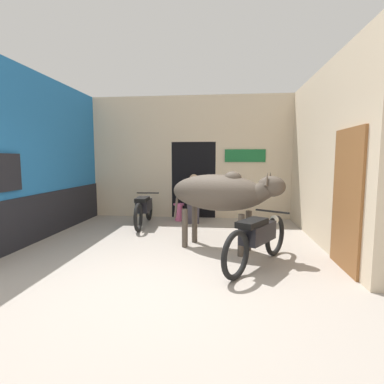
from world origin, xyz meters
The scene contains 9 objects.
ground_plane centered at (0.00, 0.00, 0.00)m, with size 30.00×30.00×0.00m, color #9E9389.
wall_left_shopfront centered at (-2.83, 2.25, 1.62)m, with size 0.25×4.52×3.35m.
wall_back_with_doorway centered at (0.04, 4.77, 1.45)m, with size 5.49×0.93×3.35m.
wall_right_with_door centered at (2.83, 2.21, 1.65)m, with size 0.22×4.52×3.35m.
cow centered at (0.88, 1.59, 1.02)m, with size 2.12×1.33×1.44m.
motorcycle_near centered at (1.46, 0.79, 0.45)m, with size 1.13×1.73×0.79m.
motorcycle_far centered at (-1.01, 3.37, 0.44)m, with size 0.58×1.95×0.77m.
shopkeeper_seated centered at (0.17, 3.84, 0.66)m, with size 0.43×0.34×1.25m.
plastic_stool centered at (-0.24, 4.01, 0.25)m, with size 0.28×0.28×0.46m.
Camera 1 is at (0.94, -3.73, 1.63)m, focal length 28.00 mm.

